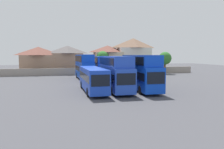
% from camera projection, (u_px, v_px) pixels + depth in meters
% --- Properties ---
extents(ground, '(140.00, 140.00, 0.00)m').
position_uv_depth(ground, '(97.00, 78.00, 48.20)').
color(ground, '#424247').
extents(depot_boundary_wall, '(56.00, 0.50, 1.80)m').
position_uv_depth(depot_boundary_wall, '(93.00, 71.00, 54.89)').
color(depot_boundary_wall, gray).
rests_on(depot_boundary_wall, ground).
extents(bus_1, '(2.71, 11.04, 3.29)m').
position_uv_depth(bus_1, '(93.00, 78.00, 29.38)').
color(bus_1, blue).
rests_on(bus_1, ground).
extents(bus_2, '(2.81, 11.79, 4.86)m').
position_uv_depth(bus_2, '(115.00, 71.00, 30.66)').
color(bus_2, blue).
rests_on(bus_2, ground).
extents(bus_3, '(2.92, 11.77, 5.02)m').
position_uv_depth(bus_3, '(140.00, 70.00, 31.16)').
color(bus_3, blue).
rests_on(bus_3, ground).
extents(bus_4, '(2.93, 11.71, 5.13)m').
position_uv_depth(bus_4, '(84.00, 65.00, 44.27)').
color(bus_4, blue).
rests_on(bus_4, ground).
extents(bus_5, '(2.91, 10.63, 4.73)m').
position_uv_depth(bus_5, '(101.00, 66.00, 45.53)').
color(bus_5, blue).
rests_on(bus_5, ground).
extents(bus_6, '(2.58, 10.53, 3.52)m').
position_uv_depth(bus_6, '(112.00, 69.00, 46.01)').
color(bus_6, blue).
rests_on(bus_6, ground).
extents(house_terrace_left, '(9.01, 8.09, 7.23)m').
position_uv_depth(house_terrace_left, '(39.00, 60.00, 57.71)').
color(house_terrace_left, '#9E7A60').
rests_on(house_terrace_left, ground).
extents(house_terrace_centre, '(8.26, 8.03, 7.59)m').
position_uv_depth(house_terrace_centre, '(68.00, 59.00, 59.51)').
color(house_terrace_centre, '#9E7A60').
rests_on(house_terrace_centre, ground).
extents(house_terrace_right, '(7.86, 7.55, 7.74)m').
position_uv_depth(house_terrace_right, '(108.00, 59.00, 61.62)').
color(house_terrace_right, '#C6B293').
rests_on(house_terrace_right, ground).
extents(house_terrace_far_right, '(9.60, 6.33, 9.91)m').
position_uv_depth(house_terrace_far_right, '(133.00, 55.00, 63.17)').
color(house_terrace_far_right, silver).
rests_on(house_terrace_far_right, ground).
extents(tree_left_of_lot, '(3.38, 3.38, 5.87)m').
position_uv_depth(tree_left_of_lot, '(165.00, 58.00, 56.96)').
color(tree_left_of_lot, brown).
rests_on(tree_left_of_lot, ground).
extents(tree_behind_wall, '(3.50, 3.50, 6.09)m').
position_uv_depth(tree_behind_wall, '(103.00, 58.00, 57.72)').
color(tree_behind_wall, brown).
rests_on(tree_behind_wall, ground).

